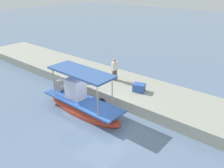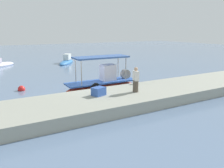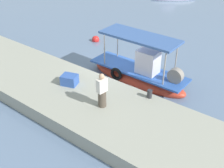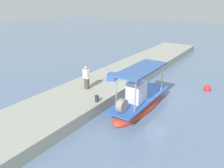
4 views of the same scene
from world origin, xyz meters
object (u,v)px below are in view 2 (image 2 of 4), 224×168
(mooring_bollard, at_px, (136,81))
(cargo_crate, at_px, (99,91))
(marker_buoy, at_px, (21,89))
(fisherman_near_bollard, at_px, (136,81))
(main_fishing_boat, at_px, (102,84))
(moored_boat_mid, at_px, (67,62))

(mooring_bollard, bearing_deg, cargo_crate, -159.75)
(mooring_bollard, xyz_separation_m, marker_buoy, (-7.51, 4.95, -0.80))
(fisherman_near_bollard, xyz_separation_m, cargo_crate, (-2.48, 0.45, -0.49))
(fisherman_near_bollard, xyz_separation_m, mooring_bollard, (1.34, 1.86, -0.54))
(main_fishing_boat, distance_m, marker_buoy, 6.42)
(fisherman_near_bollard, bearing_deg, moored_boat_mid, 84.93)
(mooring_bollard, relative_size, moored_boat_mid, 0.09)
(mooring_bollard, xyz_separation_m, moored_boat_mid, (0.39, 17.67, -0.67))
(fisherman_near_bollard, relative_size, cargo_crate, 2.15)
(fisherman_near_bollard, height_order, mooring_bollard, fisherman_near_bollard)
(mooring_bollard, relative_size, cargo_crate, 0.53)
(main_fishing_boat, distance_m, moored_boat_mid, 15.83)
(moored_boat_mid, bearing_deg, fisherman_near_bollard, -95.07)
(main_fishing_boat, bearing_deg, cargo_crate, -120.32)
(fisherman_near_bollard, distance_m, moored_boat_mid, 19.64)
(fisherman_near_bollard, relative_size, mooring_bollard, 4.02)
(main_fishing_boat, distance_m, fisherman_near_bollard, 4.01)
(fisherman_near_bollard, height_order, marker_buoy, fisherman_near_bollard)
(cargo_crate, height_order, marker_buoy, cargo_crate)
(fisherman_near_bollard, distance_m, marker_buoy, 9.29)
(mooring_bollard, xyz_separation_m, cargo_crate, (-3.82, -1.41, 0.05))
(fisherman_near_bollard, relative_size, marker_buoy, 2.93)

